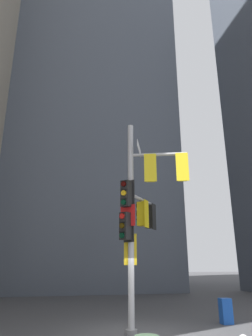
{
  "coord_description": "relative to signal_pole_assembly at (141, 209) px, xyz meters",
  "views": [
    {
      "loc": [
        -2.43,
        -11.16,
        2.38
      ],
      "look_at": [
        -0.1,
        0.44,
        6.1
      ],
      "focal_mm": 31.96,
      "sensor_mm": 36.0,
      "label": 1
    }
  ],
  "objects": [
    {
      "name": "newspaper_box",
      "position": [
        3.68,
        0.82,
        -3.87
      ],
      "size": [
        0.45,
        0.36,
        0.96
      ],
      "color": "#194CB2",
      "rests_on": "ground"
    },
    {
      "name": "building_mid_block",
      "position": [
        -1.34,
        20.97,
        18.43
      ],
      "size": [
        16.83,
        16.83,
        45.56
      ],
      "primitive_type": "cube",
      "color": "#4C5460",
      "rests_on": "ground"
    },
    {
      "name": "signal_pole_assembly",
      "position": [
        0.0,
        0.0,
        0.0
      ],
      "size": [
        2.68,
        2.82,
        7.82
      ],
      "color": "#B2B2B5",
      "rests_on": "ground"
    },
    {
      "name": "ground",
      "position": [
        -0.44,
        -0.18,
        -4.35
      ],
      "size": [
        120.0,
        120.0,
        0.0
      ],
      "primitive_type": "plane",
      "color": "#474749"
    }
  ]
}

